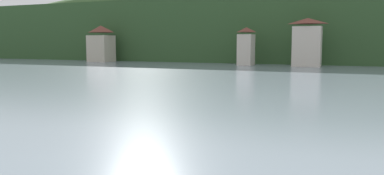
# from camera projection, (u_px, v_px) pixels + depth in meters

# --- Properties ---
(wooded_hillside) EXTENTS (352.00, 45.66, 39.64)m
(wooded_hillside) POSITION_uv_depth(u_px,v_px,m) (277.00, 36.00, 119.94)
(wooded_hillside) COLOR #2D4C28
(wooded_hillside) RESTS_ON ground_plane
(shore_building_west) EXTENTS (6.14, 5.56, 9.75)m
(shore_building_west) POSITION_uv_depth(u_px,v_px,m) (101.00, 44.00, 107.68)
(shore_building_west) COLOR #BCB29E
(shore_building_west) RESTS_ON ground_plane
(shore_building_westcentral) EXTENTS (3.38, 4.28, 8.63)m
(shore_building_westcentral) POSITION_uv_depth(u_px,v_px,m) (246.00, 47.00, 91.09)
(shore_building_westcentral) COLOR beige
(shore_building_westcentral) RESTS_ON ground_plane
(shore_building_central) EXTENTS (6.19, 3.72, 10.37)m
(shore_building_central) POSITION_uv_depth(u_px,v_px,m) (307.00, 43.00, 85.38)
(shore_building_central) COLOR beige
(shore_building_central) RESTS_ON ground_plane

